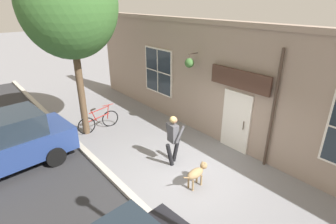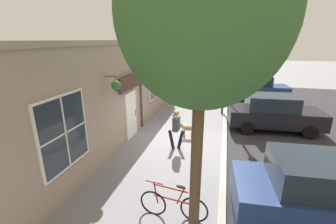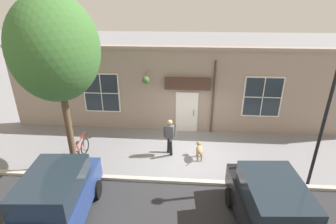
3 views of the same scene
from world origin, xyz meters
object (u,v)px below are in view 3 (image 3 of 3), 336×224
object	(u,v)px
parked_car_nearest_curb	(53,204)
pedestrian_walking	(170,134)
street_tree_by_curb	(56,51)
parked_car_mid_block	(274,214)
leaning_bicycle	(81,152)
street_lamp	(331,97)
dog_on_leash	(199,149)

from	to	relation	value
parked_car_nearest_curb	pedestrian_walking	bearing A→B (deg)	144.21
street_tree_by_curb	parked_car_mid_block	distance (m)	8.38
pedestrian_walking	leaning_bicycle	world-z (taller)	pedestrian_walking
street_lamp	parked_car_mid_block	bearing A→B (deg)	-39.93
parked_car_mid_block	street_lamp	xyz separation A→B (m)	(-2.43, 2.04, 2.57)
street_tree_by_curb	dog_on_leash	bearing A→B (deg)	101.79
parked_car_nearest_curb	street_tree_by_curb	bearing A→B (deg)	-167.14
dog_on_leash	parked_car_mid_block	world-z (taller)	parked_car_mid_block
leaning_bicycle	pedestrian_walking	bearing A→B (deg)	101.21
parked_car_nearest_curb	leaning_bicycle	bearing A→B (deg)	-169.62
pedestrian_walking	dog_on_leash	world-z (taller)	pedestrian_walking
parked_car_mid_block	street_lamp	size ratio (longest dim) A/B	0.82
parked_car_nearest_curb	parked_car_mid_block	size ratio (longest dim) A/B	1.00
street_tree_by_curb	leaning_bicycle	xyz separation A→B (m)	(-0.54, 0.04, -4.29)
parked_car_mid_block	street_tree_by_curb	bearing A→B (deg)	-112.72
leaning_bicycle	street_tree_by_curb	bearing A→B (deg)	-3.84
dog_on_leash	street_lamp	world-z (taller)	street_lamp
pedestrian_walking	street_tree_by_curb	xyz separation A→B (m)	(1.27, -3.74, 3.68)
street_tree_by_curb	parked_car_nearest_curb	xyz separation A→B (m)	(2.98, 0.68, -3.79)
pedestrian_walking	parked_car_nearest_curb	distance (m)	5.24
parked_car_nearest_curb	street_lamp	bearing A→B (deg)	107.01
dog_on_leash	street_lamp	bearing A→B (deg)	69.02
parked_car_mid_block	leaning_bicycle	bearing A→B (deg)	-116.54
leaning_bicycle	street_lamp	bearing A→B (deg)	83.64
dog_on_leash	parked_car_nearest_curb	world-z (taller)	parked_car_nearest_curb
leaning_bicycle	parked_car_mid_block	distance (m)	7.68
leaning_bicycle	parked_car_nearest_curb	world-z (taller)	parked_car_nearest_curb
pedestrian_walking	leaning_bicycle	bearing A→B (deg)	-78.79
dog_on_leash	parked_car_mid_block	distance (m)	4.38
street_tree_by_curb	parked_car_nearest_curb	bearing A→B (deg)	12.86
dog_on_leash	street_tree_by_curb	distance (m)	6.65
leaning_bicycle	parked_car_nearest_curb	distance (m)	3.61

